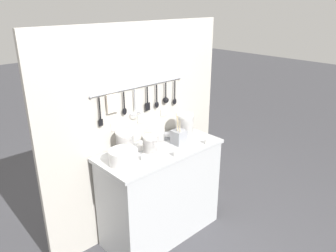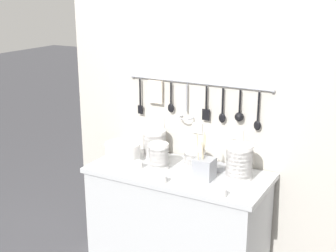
# 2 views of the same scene
# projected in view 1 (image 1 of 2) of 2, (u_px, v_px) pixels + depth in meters

# --- Properties ---
(ground_plane) EXTENTS (20.00, 20.00, 0.00)m
(ground_plane) POSITION_uv_depth(u_px,v_px,m) (161.00, 231.00, 3.12)
(ground_plane) COLOR #424247
(counter) EXTENTS (1.11, 0.51, 0.88)m
(counter) POSITION_uv_depth(u_px,v_px,m) (161.00, 192.00, 2.96)
(counter) COLOR #B7BABC
(counter) RESTS_ON ground
(back_wall) EXTENTS (1.91, 0.11, 1.90)m
(back_wall) POSITION_uv_depth(u_px,v_px,m) (139.00, 131.00, 2.97)
(back_wall) COLOR #BCB7AD
(back_wall) RESTS_ON ground
(bowl_stack_tall_left) EXTENTS (0.13, 0.13, 0.12)m
(bowl_stack_tall_left) POSITION_uv_depth(u_px,v_px,m) (157.00, 136.00, 2.90)
(bowl_stack_tall_left) COLOR white
(bowl_stack_tall_left) RESTS_ON counter
(bowl_stack_nested_right) EXTENTS (0.15, 0.15, 0.21)m
(bowl_stack_nested_right) POSITION_uv_depth(u_px,v_px,m) (185.00, 125.00, 3.04)
(bowl_stack_nested_right) COLOR white
(bowl_stack_nested_right) RESTS_ON counter
(bowl_stack_back_corner) EXTENTS (0.12, 0.12, 0.16)m
(bowl_stack_back_corner) POSITION_uv_depth(u_px,v_px,m) (150.00, 145.00, 2.69)
(bowl_stack_back_corner) COLOR white
(bowl_stack_back_corner) RESTS_ON counter
(bowl_stack_short_front) EXTENTS (0.15, 0.15, 0.18)m
(bowl_stack_short_front) POSITION_uv_depth(u_px,v_px,m) (125.00, 142.00, 2.72)
(bowl_stack_short_front) COLOR white
(bowl_stack_short_front) RESTS_ON counter
(plate_stack) EXTENTS (0.22, 0.22, 0.12)m
(plate_stack) POSITION_uv_depth(u_px,v_px,m) (123.00, 157.00, 2.52)
(plate_stack) COLOR white
(plate_stack) RESTS_ON counter
(steel_mixing_bowl) EXTENTS (0.11, 0.11, 0.03)m
(steel_mixing_bowl) POSITION_uv_depth(u_px,v_px,m) (167.00, 136.00, 3.01)
(steel_mixing_bowl) COLOR #93969E
(steel_mixing_bowl) RESTS_ON counter
(cutlery_caddy) EXTENTS (0.11, 0.11, 0.28)m
(cutlery_caddy) POSITION_uv_depth(u_px,v_px,m) (179.00, 137.00, 2.88)
(cutlery_caddy) COLOR #93969E
(cutlery_caddy) RESTS_ON counter
(cup_mid_row) EXTENTS (0.05, 0.05, 0.05)m
(cup_mid_row) POSITION_uv_depth(u_px,v_px,m) (144.00, 157.00, 2.60)
(cup_mid_row) COLOR white
(cup_mid_row) RESTS_ON counter
(cup_front_left) EXTENTS (0.05, 0.05, 0.05)m
(cup_front_left) POSITION_uv_depth(u_px,v_px,m) (140.00, 147.00, 2.77)
(cup_front_left) COLOR white
(cup_front_left) RESTS_ON counter
(cup_by_caddy) EXTENTS (0.05, 0.05, 0.05)m
(cup_by_caddy) POSITION_uv_depth(u_px,v_px,m) (177.00, 154.00, 2.66)
(cup_by_caddy) COLOR white
(cup_by_caddy) RESTS_ON counter
(cup_front_right) EXTENTS (0.05, 0.05, 0.05)m
(cup_front_right) POSITION_uv_depth(u_px,v_px,m) (207.00, 141.00, 2.89)
(cup_front_right) COLOR white
(cup_front_right) RESTS_ON counter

